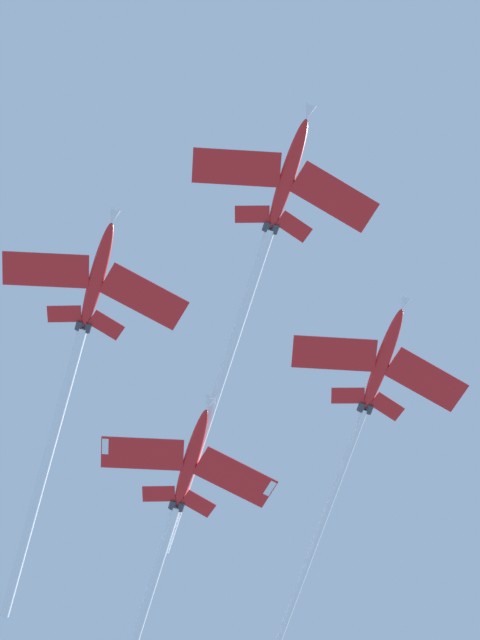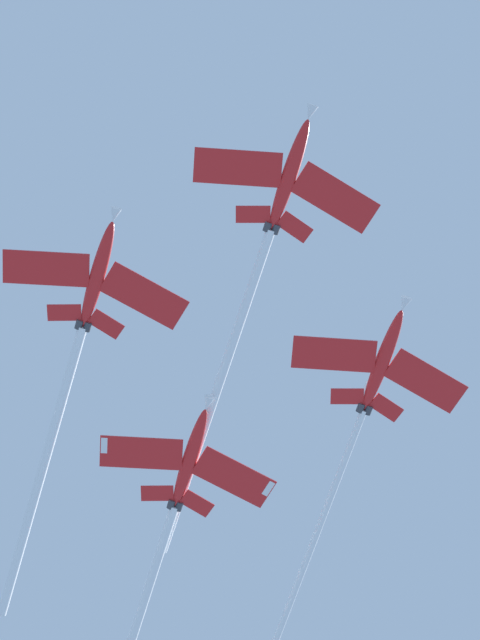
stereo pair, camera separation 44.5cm
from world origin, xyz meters
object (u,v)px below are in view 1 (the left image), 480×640
(jet_lead, at_px, (252,284))
(jet_left_wing, at_px, (351,446))
(jet_slot, at_px, (164,547))
(jet_right_wing, at_px, (71,373))

(jet_lead, height_order, jet_left_wing, jet_lead)
(jet_lead, distance_m, jet_slot, 31.78)
(jet_lead, xyz_separation_m, jet_right_wing, (-1.72, -21.68, -2.12))
(jet_lead, distance_m, jet_left_wing, 21.53)
(jet_left_wing, distance_m, jet_slot, 23.83)
(jet_lead, distance_m, jet_right_wing, 21.85)
(jet_left_wing, xyz_separation_m, jet_slot, (-2.82, -23.44, -3.22))
(jet_right_wing, distance_m, jet_slot, 22.59)
(jet_slot, bearing_deg, jet_left_wing, 83.14)
(jet_lead, relative_size, jet_right_wing, 1.05)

